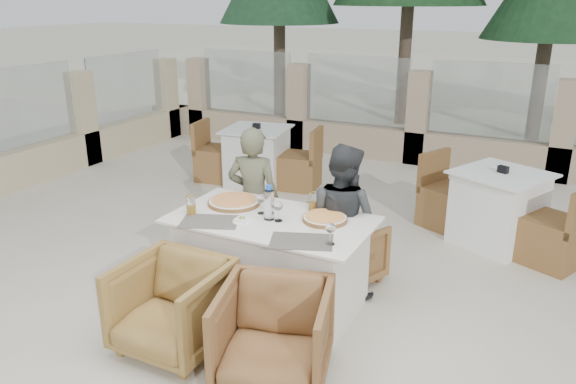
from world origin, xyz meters
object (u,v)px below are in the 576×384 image
at_px(pizza_right, 325,218).
at_px(armchair_near_right, 274,336).
at_px(wine_glass_corner, 330,232).
at_px(wine_glass_near, 278,210).
at_px(diner_left, 254,199).
at_px(olive_dish, 242,219).
at_px(dining_table, 272,262).
at_px(water_bottle, 269,202).
at_px(pizza_left, 234,201).
at_px(bg_table_b, 498,209).
at_px(wine_glass_centre, 261,203).
at_px(beer_glass_left, 191,205).
at_px(beer_glass_right, 313,201).
at_px(armchair_near_left, 172,306).
at_px(armchair_far_right, 343,252).
at_px(armchair_far_left, 268,234).
at_px(bg_table_a, 257,156).
at_px(diner_right, 341,221).

height_order(pizza_right, armchair_near_right, pizza_right).
xyz_separation_m(wine_glass_corner, armchair_near_right, (-0.13, -0.61, -0.53)).
relative_size(wine_glass_near, diner_left, 0.14).
height_order(wine_glass_near, olive_dish, wine_glass_near).
distance_m(dining_table, water_bottle, 0.53).
height_order(pizza_left, wine_glass_corner, wine_glass_corner).
bearing_deg(wine_glass_near, pizza_left, 161.62).
distance_m(pizza_left, bg_table_b, 2.79).
xyz_separation_m(wine_glass_centre, beer_glass_left, (-0.50, -0.27, -0.02)).
bearing_deg(wine_glass_corner, armchair_near_right, -102.48).
bearing_deg(wine_glass_near, beer_glass_right, 66.37).
bearing_deg(beer_glass_right, pizza_left, -165.91).
relative_size(pizza_right, wine_glass_near, 1.93).
height_order(wine_glass_corner, bg_table_b, wine_glass_corner).
xyz_separation_m(dining_table, beer_glass_left, (-0.62, -0.20, 0.46)).
distance_m(beer_glass_right, armchair_near_left, 1.40).
relative_size(beer_glass_left, armchair_far_right, 0.25).
distance_m(wine_glass_corner, armchair_near_right, 0.82).
bearing_deg(armchair_near_left, armchair_far_left, 90.93).
xyz_separation_m(pizza_right, wine_glass_centre, (-0.52, -0.09, 0.07)).
distance_m(dining_table, beer_glass_right, 0.60).
xyz_separation_m(wine_glass_near, beer_glass_left, (-0.70, -0.18, -0.02)).
bearing_deg(armchair_near_right, wine_glass_centre, 107.70).
height_order(wine_glass_centre, armchair_far_left, wine_glass_centre).
xyz_separation_m(pizza_right, olive_dish, (-0.57, -0.32, -0.00)).
distance_m(water_bottle, bg_table_b, 2.66).
distance_m(olive_dish, diner_left, 0.80).
height_order(wine_glass_corner, armchair_near_left, wine_glass_corner).
bearing_deg(bg_table_a, beer_glass_right, -60.71).
height_order(wine_glass_near, armchair_far_right, wine_glass_near).
bearing_deg(water_bottle, armchair_near_left, -112.37).
xyz_separation_m(beer_glass_left, bg_table_a, (-1.07, 2.94, -0.46)).
xyz_separation_m(wine_glass_centre, wine_glass_corner, (0.73, -0.31, 0.00)).
height_order(armchair_far_right, bg_table_b, bg_table_b).
distance_m(wine_glass_centre, armchair_far_right, 0.97).
xyz_separation_m(beer_glass_left, diner_left, (0.14, 0.76, -0.17)).
height_order(wine_glass_centre, beer_glass_right, wine_glass_centre).
bearing_deg(armchair_far_right, wine_glass_near, 89.50).
distance_m(wine_glass_near, diner_left, 0.83).
bearing_deg(pizza_left, armchair_far_left, 80.63).
bearing_deg(bg_table_a, diner_right, -56.25).
bearing_deg(armchair_far_right, armchair_near_left, 87.56).
height_order(pizza_left, beer_glass_right, beer_glass_right).
bearing_deg(armchair_far_left, beer_glass_right, 155.11).
bearing_deg(armchair_near_left, dining_table, 68.15).
bearing_deg(pizza_left, armchair_near_left, -85.06).
bearing_deg(armchair_far_right, olive_dish, 79.83).
distance_m(armchair_near_right, diner_left, 1.74).
bearing_deg(armchair_far_left, wine_glass_centre, 115.05).
distance_m(wine_glass_near, bg_table_a, 3.32).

